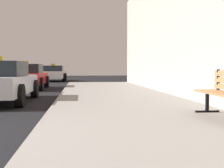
# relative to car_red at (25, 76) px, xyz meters

# --- Properties ---
(sidewalk) EXTENTS (4.00, 32.00, 0.15)m
(sidewalk) POSITION_rel_car_red_xyz_m (4.04, -11.70, -0.57)
(sidewalk) COLOR gray
(sidewalk) RESTS_ON ground_plane
(car_red) EXTENTS (2.04, 4.08, 1.43)m
(car_red) POSITION_rel_car_red_xyz_m (0.00, 0.00, 0.00)
(car_red) COLOR red
(car_red) RESTS_ON ground_plane
(car_white) EXTENTS (2.03, 4.41, 1.43)m
(car_white) POSITION_rel_car_red_xyz_m (0.59, 9.44, 0.00)
(car_white) COLOR white
(car_white) RESTS_ON ground_plane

